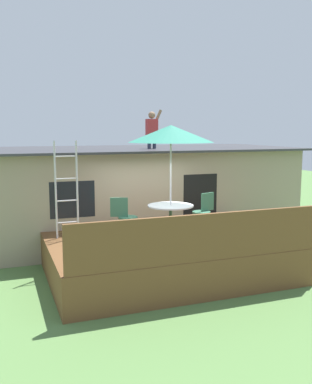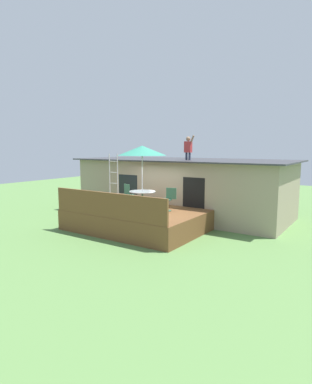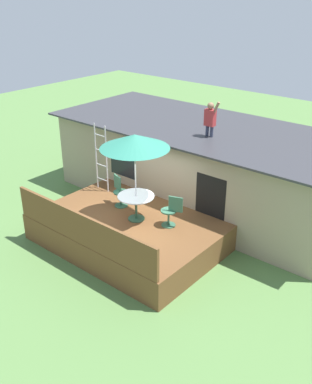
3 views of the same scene
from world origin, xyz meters
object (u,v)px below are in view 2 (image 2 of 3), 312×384
Objects in this scene: person_figure at (188,146)px; patio_chair_left at (129,195)px; patio_umbrella at (142,151)px; step_ladder at (114,178)px; patio_chair_right at (168,199)px; patio_table at (142,195)px.

person_figure reaches higher than patio_chair_left.
patio_umbrella reaches higher than step_ladder.
patio_chair_left is 1.00× the size of patio_chair_right.
step_ladder is 2.39× the size of patio_chair_left.
step_ladder is at bearing 160.12° from patio_table.
person_figure is 3.53m from patio_chair_left.
patio_umbrella is (0.00, -0.00, 1.76)m from patio_table.
patio_umbrella is at bearing 0.00° from patio_chair_right.
step_ladder is (-2.21, 0.80, -1.25)m from patio_umbrella.
patio_chair_right is at bearing 18.83° from patio_chair_left.
patio_umbrella is at bearing -63.43° from patio_table.
patio_chair_right reaches higher than patio_table.
patio_table is 1.13× the size of patio_chair_left.
patio_table is 1.06m from patio_chair_right.
patio_chair_left is at bearing 160.75° from patio_table.
patio_umbrella is at bearing -19.88° from step_ladder.
patio_table is at bearing 0.00° from patio_chair_left.
patio_table is at bearing 0.00° from patio_chair_right.
patio_umbrella reaches higher than patio_chair_left.
patio_chair_left is at bearing -20.38° from step_ladder.
person_figure is 1.21× the size of patio_chair_right.
patio_chair_right is (0.45, -2.43, -2.05)m from person_figure.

